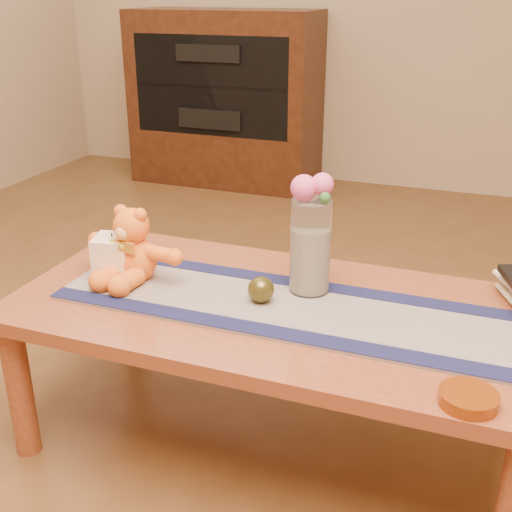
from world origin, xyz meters
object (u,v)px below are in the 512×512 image
at_px(bronze_ball, 261,290).
at_px(book_bottom, 510,303).
at_px(amber_dish, 468,399).
at_px(pillar_candle, 114,257).
at_px(teddy_bear, 134,244).
at_px(glass_vase, 310,246).

distance_m(bronze_ball, book_bottom, 0.66).
height_order(book_bottom, amber_dish, amber_dish).
height_order(pillar_candle, book_bottom, pillar_candle).
distance_m(teddy_bear, glass_vase, 0.50).
xyz_separation_m(pillar_candle, amber_dish, (1.00, -0.27, -0.05)).
xyz_separation_m(glass_vase, amber_dish, (0.45, -0.38, -0.12)).
height_order(teddy_bear, bronze_ball, teddy_bear).
distance_m(book_bottom, amber_dish, 0.49).
bearing_deg(pillar_candle, glass_vase, 11.30).
xyz_separation_m(teddy_bear, book_bottom, (1.02, 0.20, -0.10)).
bearing_deg(bronze_ball, book_bottom, 19.31).
height_order(pillar_candle, amber_dish, pillar_candle).
xyz_separation_m(bronze_ball, book_bottom, (0.62, 0.22, -0.03)).
bearing_deg(bronze_ball, teddy_bear, 177.01).
xyz_separation_m(teddy_bear, pillar_candle, (-0.06, -0.02, -0.04)).
relative_size(pillar_candle, bronze_ball, 1.72).
bearing_deg(bronze_ball, glass_vase, 48.89).
height_order(glass_vase, amber_dish, glass_vase).
xyz_separation_m(pillar_candle, book_bottom, (1.08, 0.21, -0.06)).
xyz_separation_m(teddy_bear, amber_dish, (0.94, -0.29, -0.10)).
distance_m(teddy_bear, book_bottom, 1.04).
relative_size(glass_vase, bronze_ball, 3.66).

